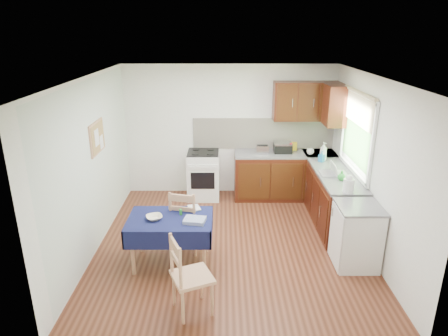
{
  "coord_description": "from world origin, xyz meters",
  "views": [
    {
      "loc": [
        -0.12,
        -5.37,
        3.12
      ],
      "look_at": [
        -0.11,
        0.21,
        1.16
      ],
      "focal_mm": 32.0,
      "sensor_mm": 36.0,
      "label": 1
    }
  ],
  "objects_px": {
    "chair_far": "(186,219)",
    "kettle": "(349,184)",
    "dining_table": "(170,225)",
    "toaster": "(262,150)",
    "dish_rack": "(333,173)",
    "chair_near": "(188,274)",
    "sandwich_press": "(283,147)"
  },
  "relations": [
    {
      "from": "dish_rack",
      "to": "sandwich_press",
      "type": "bearing_deg",
      "value": 138.13
    },
    {
      "from": "sandwich_press",
      "to": "dish_rack",
      "type": "distance_m",
      "value": 1.36
    },
    {
      "from": "dish_rack",
      "to": "toaster",
      "type": "bearing_deg",
      "value": 153.08
    },
    {
      "from": "dining_table",
      "to": "chair_far",
      "type": "distance_m",
      "value": 0.38
    },
    {
      "from": "dining_table",
      "to": "toaster",
      "type": "bearing_deg",
      "value": 39.92
    },
    {
      "from": "sandwich_press",
      "to": "kettle",
      "type": "bearing_deg",
      "value": -94.65
    },
    {
      "from": "chair_far",
      "to": "toaster",
      "type": "relative_size",
      "value": 4.22
    },
    {
      "from": "kettle",
      "to": "chair_near",
      "type": "bearing_deg",
      "value": -146.66
    },
    {
      "from": "dining_table",
      "to": "dish_rack",
      "type": "relative_size",
      "value": 2.71
    },
    {
      "from": "chair_far",
      "to": "chair_near",
      "type": "distance_m",
      "value": 1.37
    },
    {
      "from": "dish_rack",
      "to": "kettle",
      "type": "distance_m",
      "value": 0.74
    },
    {
      "from": "chair_near",
      "to": "dish_rack",
      "type": "relative_size",
      "value": 2.28
    },
    {
      "from": "dish_rack",
      "to": "kettle",
      "type": "bearing_deg",
      "value": -68.74
    },
    {
      "from": "chair_far",
      "to": "sandwich_press",
      "type": "relative_size",
      "value": 2.94
    },
    {
      "from": "dining_table",
      "to": "chair_far",
      "type": "height_order",
      "value": "chair_far"
    },
    {
      "from": "dining_table",
      "to": "chair_near",
      "type": "relative_size",
      "value": 1.18
    },
    {
      "from": "chair_near",
      "to": "toaster",
      "type": "height_order",
      "value": "toaster"
    },
    {
      "from": "sandwich_press",
      "to": "dish_rack",
      "type": "bearing_deg",
      "value": -85.34
    },
    {
      "from": "toaster",
      "to": "kettle",
      "type": "xyz_separation_m",
      "value": [
        1.06,
        -1.83,
        0.04
      ]
    },
    {
      "from": "chair_near",
      "to": "sandwich_press",
      "type": "xyz_separation_m",
      "value": [
        1.52,
        3.36,
        0.48
      ]
    },
    {
      "from": "dining_table",
      "to": "sandwich_press",
      "type": "height_order",
      "value": "sandwich_press"
    },
    {
      "from": "chair_near",
      "to": "kettle",
      "type": "relative_size",
      "value": 3.67
    },
    {
      "from": "chair_near",
      "to": "toaster",
      "type": "bearing_deg",
      "value": -42.05
    },
    {
      "from": "toaster",
      "to": "kettle",
      "type": "distance_m",
      "value": 2.12
    },
    {
      "from": "toaster",
      "to": "kettle",
      "type": "bearing_deg",
      "value": -83.36
    },
    {
      "from": "dining_table",
      "to": "toaster",
      "type": "distance_m",
      "value": 2.69
    },
    {
      "from": "dining_table",
      "to": "chair_near",
      "type": "distance_m",
      "value": 1.09
    },
    {
      "from": "chair_far",
      "to": "dish_rack",
      "type": "bearing_deg",
      "value": -147.22
    },
    {
      "from": "chair_far",
      "to": "kettle",
      "type": "bearing_deg",
      "value": -164.57
    },
    {
      "from": "dining_table",
      "to": "chair_far",
      "type": "relative_size",
      "value": 1.18
    },
    {
      "from": "chair_near",
      "to": "kettle",
      "type": "xyz_separation_m",
      "value": [
        2.18,
        1.44,
        0.51
      ]
    },
    {
      "from": "dining_table",
      "to": "dish_rack",
      "type": "height_order",
      "value": "dish_rack"
    }
  ]
}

